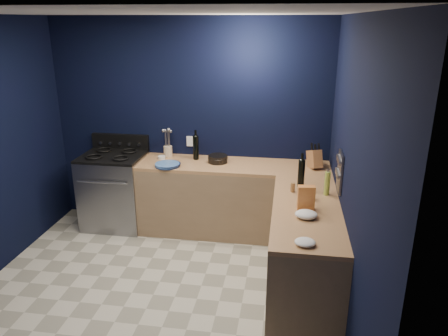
% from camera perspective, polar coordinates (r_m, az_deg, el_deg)
% --- Properties ---
extents(floor, '(3.50, 3.50, 0.02)m').
position_cam_1_polar(floor, '(4.41, -9.44, -16.47)').
color(floor, beige).
rests_on(floor, ground).
extents(ceiling, '(3.50, 3.50, 0.02)m').
position_cam_1_polar(ceiling, '(3.60, -11.84, 19.85)').
color(ceiling, silver).
rests_on(ceiling, ground).
extents(wall_back, '(3.50, 0.02, 2.60)m').
position_cam_1_polar(wall_back, '(5.43, -4.55, 5.89)').
color(wall_back, black).
rests_on(wall_back, ground).
extents(wall_right, '(0.02, 3.50, 2.60)m').
position_cam_1_polar(wall_right, '(3.65, 16.66, -1.60)').
color(wall_right, black).
rests_on(wall_right, ground).
extents(wall_front, '(3.50, 0.02, 2.60)m').
position_cam_1_polar(wall_front, '(2.38, -24.55, -14.26)').
color(wall_front, black).
rests_on(wall_front, ground).
extents(cab_back, '(2.30, 0.63, 0.86)m').
position_cam_1_polar(cab_back, '(5.30, 1.25, -4.32)').
color(cab_back, '#907152').
rests_on(cab_back, floor).
extents(top_back, '(2.30, 0.63, 0.04)m').
position_cam_1_polar(top_back, '(5.14, 1.28, 0.29)').
color(top_back, brown).
rests_on(top_back, cab_back).
extents(cab_right, '(0.63, 1.67, 0.86)m').
position_cam_1_polar(cab_right, '(4.24, 10.62, -11.07)').
color(cab_right, '#907152').
rests_on(cab_right, floor).
extents(top_right, '(0.63, 1.67, 0.04)m').
position_cam_1_polar(top_right, '(4.04, 11.00, -5.54)').
color(top_right, brown).
rests_on(top_right, cab_right).
extents(gas_range, '(0.76, 0.66, 0.92)m').
position_cam_1_polar(gas_range, '(5.66, -14.33, -3.04)').
color(gas_range, gray).
rests_on(gas_range, floor).
extents(oven_door, '(0.59, 0.02, 0.42)m').
position_cam_1_polar(oven_door, '(5.40, -15.59, -4.37)').
color(oven_door, black).
rests_on(oven_door, gas_range).
extents(cooktop, '(0.76, 0.66, 0.03)m').
position_cam_1_polar(cooktop, '(5.51, -14.73, 1.55)').
color(cooktop, black).
rests_on(cooktop, gas_range).
extents(backguard, '(0.76, 0.06, 0.20)m').
position_cam_1_polar(backguard, '(5.74, -13.67, 3.45)').
color(backguard, black).
rests_on(backguard, gas_range).
extents(spice_panel, '(0.02, 0.28, 0.38)m').
position_cam_1_polar(spice_panel, '(4.20, 15.24, -0.48)').
color(spice_panel, gray).
rests_on(spice_panel, wall_right).
extents(wall_outlet, '(0.09, 0.02, 0.13)m').
position_cam_1_polar(wall_outlet, '(5.47, -4.55, 3.60)').
color(wall_outlet, white).
rests_on(wall_outlet, wall_back).
extents(plate_stack, '(0.30, 0.30, 0.04)m').
position_cam_1_polar(plate_stack, '(5.10, -7.59, 0.42)').
color(plate_stack, '#335CA7').
rests_on(plate_stack, top_back).
extents(ramekin, '(0.10, 0.10, 0.04)m').
position_cam_1_polar(ramekin, '(5.38, -8.32, 1.41)').
color(ramekin, white).
rests_on(ramekin, top_back).
extents(utensil_crock, '(0.13, 0.13, 0.14)m').
position_cam_1_polar(utensil_crock, '(5.46, -7.50, 2.24)').
color(utensil_crock, beige).
rests_on(utensil_crock, top_back).
extents(wine_bottle_back, '(0.09, 0.09, 0.29)m').
position_cam_1_polar(wine_bottle_back, '(5.29, -3.78, 2.69)').
color(wine_bottle_back, black).
rests_on(wine_bottle_back, top_back).
extents(lemon_basket, '(0.29, 0.29, 0.09)m').
position_cam_1_polar(lemon_basket, '(5.19, -0.83, 1.23)').
color(lemon_basket, black).
rests_on(lemon_basket, top_back).
extents(knife_block, '(0.20, 0.27, 0.26)m').
position_cam_1_polar(knife_block, '(5.09, 12.00, 1.16)').
color(knife_block, brown).
rests_on(knife_block, top_back).
extents(wine_bottle_right, '(0.07, 0.07, 0.29)m').
position_cam_1_polar(wine_bottle_right, '(4.47, 10.29, -0.77)').
color(wine_bottle_right, black).
rests_on(wine_bottle_right, top_right).
extents(oil_bottle, '(0.07, 0.07, 0.24)m').
position_cam_1_polar(oil_bottle, '(4.33, 13.62, -2.02)').
color(oil_bottle, '#96AE40').
rests_on(oil_bottle, top_right).
extents(spice_jar_near, '(0.06, 0.06, 0.10)m').
position_cam_1_polar(spice_jar_near, '(4.36, 9.17, -2.56)').
color(spice_jar_near, olive).
rests_on(spice_jar_near, top_right).
extents(spice_jar_far, '(0.06, 0.06, 0.09)m').
position_cam_1_polar(spice_jar_far, '(4.20, 11.78, -3.58)').
color(spice_jar_far, olive).
rests_on(spice_jar_far, top_right).
extents(crouton_bag, '(0.16, 0.09, 0.23)m').
position_cam_1_polar(crouton_bag, '(3.96, 10.91, -3.94)').
color(crouton_bag, '#BC2B34').
rests_on(crouton_bag, top_right).
extents(towel_front, '(0.20, 0.17, 0.07)m').
position_cam_1_polar(towel_front, '(3.82, 10.94, -6.11)').
color(towel_front, white).
rests_on(towel_front, top_right).
extents(towel_end, '(0.20, 0.18, 0.05)m').
position_cam_1_polar(towel_end, '(3.39, 10.78, -9.72)').
color(towel_end, white).
rests_on(towel_end, top_right).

